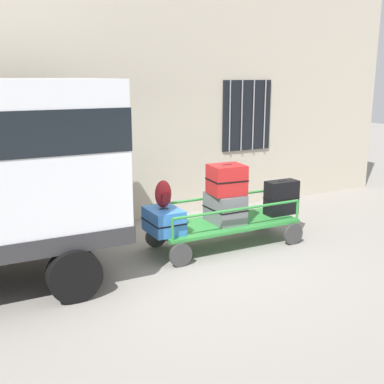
% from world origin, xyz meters
% --- Properties ---
extents(ground_plane, '(40.00, 40.00, 0.00)m').
position_xyz_m(ground_plane, '(0.00, 0.00, 0.00)').
color(ground_plane, gray).
extents(building_wall, '(12.00, 0.38, 5.00)m').
position_xyz_m(building_wall, '(0.00, 2.74, 2.50)').
color(building_wall, '#BCB29E').
rests_on(building_wall, ground).
extents(luggage_cart, '(2.52, 1.02, 0.42)m').
position_xyz_m(luggage_cart, '(0.43, 0.48, 0.35)').
color(luggage_cart, '#2D8438').
rests_on(luggage_cart, ground).
extents(cart_railing, '(2.42, 0.89, 0.36)m').
position_xyz_m(cart_railing, '(0.43, 0.48, 0.72)').
color(cart_railing, '#2D8438').
rests_on(cart_railing, luggage_cart).
extents(suitcase_left_bottom, '(0.52, 0.67, 0.39)m').
position_xyz_m(suitcase_left_bottom, '(-0.72, 0.47, 0.61)').
color(suitcase_left_bottom, '#3372C6').
rests_on(suitcase_left_bottom, luggage_cart).
extents(suitcase_midleft_bottom, '(0.52, 0.66, 0.50)m').
position_xyz_m(suitcase_midleft_bottom, '(0.43, 0.50, 0.67)').
color(suitcase_midleft_bottom, slate).
rests_on(suitcase_midleft_bottom, luggage_cart).
extents(suitcase_midleft_middle, '(0.60, 0.53, 0.50)m').
position_xyz_m(suitcase_midleft_middle, '(0.43, 0.46, 1.17)').
color(suitcase_midleft_middle, '#B21E1E').
rests_on(suitcase_midleft_middle, suitcase_midleft_bottom).
extents(suitcase_center_bottom, '(0.60, 0.29, 0.61)m').
position_xyz_m(suitcase_center_bottom, '(1.57, 0.46, 0.72)').
color(suitcase_center_bottom, black).
rests_on(suitcase_center_bottom, luggage_cart).
extents(backpack, '(0.27, 0.22, 0.44)m').
position_xyz_m(backpack, '(-0.70, 0.52, 1.03)').
color(backpack, maroon).
rests_on(backpack, suitcase_left_bottom).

